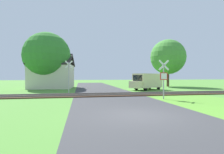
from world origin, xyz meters
TOP-DOWN VIEW (x-y plane):
  - ground_plane at (0.00, 0.00)m, footprint 160.00×160.00m
  - road_asphalt at (0.00, 2.00)m, footprint 6.70×80.00m
  - rail_track at (0.00, 8.80)m, footprint 60.00×2.60m
  - stop_sign_near at (3.99, 5.27)m, footprint 0.87×0.18m
  - crossing_sign_far at (-4.00, 11.76)m, footprint 0.87×0.19m
  - house at (-7.06, 20.72)m, footprint 6.88×6.72m
  - tree_far at (12.95, 21.28)m, footprint 6.29×6.29m
  - tree_left at (-7.69, 19.72)m, footprint 6.98×6.98m
  - mail_truck at (6.26, 14.67)m, footprint 5.17×4.05m

SIDE VIEW (x-z plane):
  - ground_plane at x=0.00m, z-range 0.00..0.00m
  - road_asphalt at x=0.00m, z-range 0.00..0.01m
  - rail_track at x=0.00m, z-range -0.05..0.17m
  - mail_truck at x=6.26m, z-range 0.12..2.36m
  - stop_sign_near at x=3.99m, z-range 0.20..3.43m
  - house at x=-7.06m, z-range -0.74..4.72m
  - crossing_sign_far at x=-4.00m, z-range 0.27..3.90m
  - tree_left at x=-7.69m, z-range 0.76..9.26m
  - tree_far at x=12.95m, z-range 1.11..9.64m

